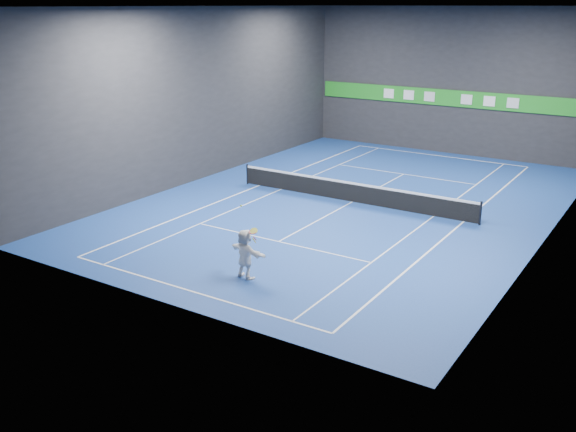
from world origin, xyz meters
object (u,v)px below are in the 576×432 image
Objects in this scene: tennis_ball at (241,206)px; tennis_racket at (253,233)px; tennis_net at (352,192)px; player at (245,254)px.

tennis_ball is 1.01m from tennis_racket.
tennis_racket is at bearing -82.45° from tennis_net.
player is 25.19× the size of tennis_ball.
player is 1.70m from tennis_ball.
tennis_ball is (-0.19, 0.07, 1.69)m from player.
tennis_ball is 0.01× the size of tennis_net.
player is 0.89m from tennis_racket.
tennis_racket is at bearing -159.69° from player.
tennis_net is (-0.99, 9.99, -0.35)m from player.
player is 0.14× the size of tennis_net.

